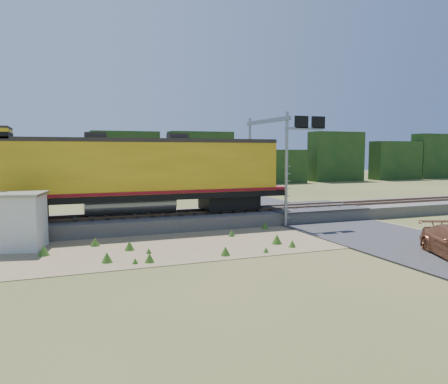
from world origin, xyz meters
name	(u,v)px	position (x,y,z in m)	size (l,w,h in m)	color
ground	(255,240)	(0.00, 0.00, 0.00)	(140.00, 140.00, 0.00)	#475123
ballast	(217,217)	(0.00, 6.00, 0.40)	(70.00, 5.00, 0.80)	slate
rails	(217,210)	(0.00, 6.00, 0.88)	(70.00, 1.54, 0.16)	brown
dirt_shoulder	(217,241)	(-2.00, 0.50, 0.01)	(26.00, 8.00, 0.03)	#8C7754
road	(353,228)	(7.00, 0.74, 0.09)	(7.00, 66.00, 0.86)	#38383A
tree_line_north	(135,164)	(0.00, 38.00, 3.07)	(130.00, 3.00, 6.50)	#173A15
weed_clumps	(193,245)	(-3.50, 0.10, 0.00)	(15.00, 6.20, 0.56)	#37611B
locomotive	(125,172)	(-5.98, 6.00, 3.53)	(20.19, 3.08, 5.21)	black
shed	(19,221)	(-11.73, 2.19, 1.42)	(2.83, 2.83, 2.81)	silver
signal_gantry	(276,142)	(4.05, 5.33, 5.46)	(2.89, 6.20, 7.30)	gray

